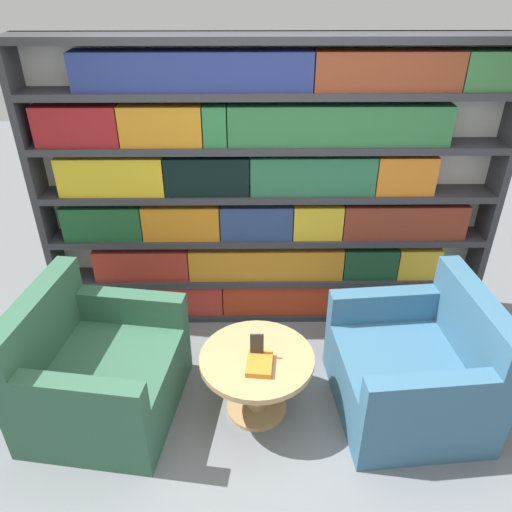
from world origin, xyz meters
name	(u,v)px	position (x,y,z in m)	size (l,w,h in m)	color
ground_plane	(272,433)	(0.00, 0.00, 0.00)	(14.00, 14.00, 0.00)	slate
bookshelf	(262,194)	(-0.04, 1.28, 1.08)	(3.38, 0.30, 2.17)	silver
armchair_left	(99,374)	(-1.11, 0.23, 0.30)	(1.00, 1.06, 0.87)	#336047
armchair_right	(414,372)	(0.92, 0.22, 0.30)	(0.95, 1.01, 0.87)	#386684
coffee_table	(257,372)	(-0.10, 0.20, 0.33)	(0.72, 0.72, 0.46)	tan
table_sign	(257,347)	(-0.10, 0.20, 0.54)	(0.08, 0.06, 0.18)	black
stray_book	(259,364)	(-0.08, 0.12, 0.48)	(0.17, 0.22, 0.04)	orange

